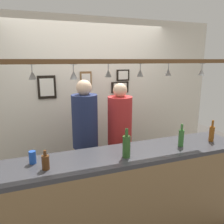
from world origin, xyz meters
TOP-DOWN VIEW (x-y plane):
  - ground_plane at (0.00, 0.00)m, footprint 8.00×8.00m
  - back_wall at (0.00, 1.10)m, footprint 4.40×0.06m
  - bar_counter at (0.00, -0.50)m, footprint 2.70×0.55m
  - overhead_glass_rack at (0.00, -0.30)m, footprint 2.20×0.36m
  - hanging_wineglass_far_left at (-0.88, -0.26)m, footprint 0.07×0.07m
  - hanging_wineglass_left at (-0.53, -0.36)m, footprint 0.07×0.07m
  - hanging_wineglass_center_left at (-0.16, -0.24)m, footprint 0.07×0.07m
  - hanging_wineglass_center at (0.16, -0.29)m, footprint 0.07×0.07m
  - hanging_wineglass_center_right at (0.52, -0.25)m, footprint 0.07×0.07m
  - hanging_wineglass_right at (0.88, -0.36)m, footprint 0.07×0.07m
  - person_left_navy_shirt at (-0.26, 0.43)m, footprint 0.34×0.34m
  - person_middle_red_shirt at (0.24, 0.43)m, footprint 0.34×0.34m
  - bottle_beer_amber_tall at (1.10, -0.38)m, footprint 0.06×0.06m
  - bottle_beer_green_import at (0.65, -0.39)m, footprint 0.06×0.06m
  - bottle_beer_brown_stubby at (-0.83, -0.42)m, footprint 0.07×0.07m
  - bottle_champagne_green at (-0.05, -0.44)m, footprint 0.08×0.08m
  - drink_can at (-0.93, -0.26)m, footprint 0.07×0.07m
  - picture_frame_lower_pair at (0.50, 1.06)m, footprint 0.30×0.02m
  - picture_frame_crest at (-0.08, 1.06)m, footprint 0.18×0.02m
  - picture_frame_caricature at (-0.67, 1.06)m, footprint 0.26×0.02m
  - picture_frame_upper_small at (0.55, 1.06)m, footprint 0.22×0.02m

SIDE VIEW (x-z plane):
  - ground_plane at x=0.00m, z-range 0.00..0.00m
  - bar_counter at x=0.00m, z-range 0.18..1.18m
  - person_middle_red_shirt at x=0.24m, z-range 0.17..1.82m
  - person_left_navy_shirt at x=-0.26m, z-range 0.18..1.89m
  - drink_can at x=-0.93m, z-range 1.00..1.12m
  - bottle_beer_brown_stubby at x=-0.83m, z-range 0.98..1.16m
  - bottle_beer_amber_tall at x=1.10m, z-range 0.97..1.23m
  - bottle_beer_green_import at x=0.65m, z-range 0.98..1.24m
  - bottle_champagne_green at x=-0.05m, z-range 0.97..1.27m
  - back_wall at x=0.00m, z-range 0.00..2.60m
  - picture_frame_lower_pair at x=0.50m, z-range 1.43..1.61m
  - picture_frame_caricature at x=-0.67m, z-range 1.40..1.74m
  - picture_frame_crest at x=-0.08m, z-range 1.52..1.78m
  - picture_frame_upper_small at x=0.55m, z-range 1.62..1.80m
  - hanging_wineglass_far_left at x=-0.88m, z-range 1.77..1.90m
  - hanging_wineglass_left at x=-0.53m, z-range 1.77..1.90m
  - hanging_wineglass_center_left at x=-0.16m, z-range 1.77..1.90m
  - hanging_wineglass_center at x=0.16m, z-range 1.77..1.90m
  - hanging_wineglass_center_right at x=0.52m, z-range 1.77..1.90m
  - hanging_wineglass_right at x=0.88m, z-range 1.77..1.90m
  - overhead_glass_rack at x=0.00m, z-range 1.93..1.97m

